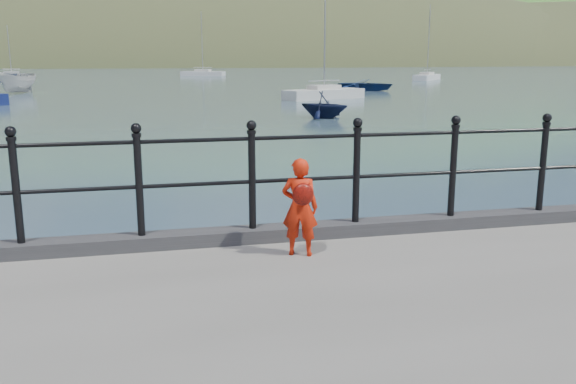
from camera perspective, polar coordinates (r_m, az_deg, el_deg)
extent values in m
plane|color=#2D4251|center=(7.43, 1.25, -11.33)|extent=(600.00, 600.00, 0.00)
cube|color=#28282B|center=(6.92, 1.60, -3.66)|extent=(60.00, 0.30, 0.15)
cylinder|color=black|center=(6.78, 1.63, 1.21)|extent=(18.00, 0.04, 0.04)
cylinder|color=black|center=(6.70, 1.65, 5.17)|extent=(18.00, 0.04, 0.04)
cylinder|color=black|center=(6.69, -24.06, -0.05)|extent=(0.08, 0.08, 1.05)
sphere|color=black|center=(6.60, -24.54, 5.17)|extent=(0.11, 0.11, 0.11)
cylinder|color=black|center=(6.57, -13.75, 0.47)|extent=(0.08, 0.08, 1.05)
sphere|color=black|center=(6.47, -14.03, 5.80)|extent=(0.11, 0.11, 0.11)
cylinder|color=black|center=(6.66, -3.38, 0.97)|extent=(0.08, 0.08, 1.05)
sphere|color=black|center=(6.56, -3.45, 6.24)|extent=(0.11, 0.11, 0.11)
cylinder|color=black|center=(6.95, 6.42, 1.42)|extent=(0.08, 0.08, 1.05)
sphere|color=black|center=(6.86, 6.54, 6.47)|extent=(0.11, 0.11, 0.11)
cylinder|color=black|center=(7.44, 15.17, 1.79)|extent=(0.08, 0.08, 1.05)
sphere|color=black|center=(7.35, 15.45, 6.50)|extent=(0.11, 0.11, 0.11)
cylinder|color=black|center=(8.07, 22.71, 2.07)|extent=(0.08, 0.08, 1.05)
sphere|color=black|center=(7.99, 23.09, 6.41)|extent=(0.11, 0.11, 0.11)
ellipsoid|color=#333A21|center=(203.58, -7.00, 7.34)|extent=(400.00, 100.00, 88.00)
ellipsoid|color=#387026|center=(270.46, 0.15, 6.18)|extent=(600.00, 180.00, 156.00)
cube|color=silver|center=(190.51, -23.70, 11.58)|extent=(9.00, 6.00, 6.00)
cube|color=#4C4744|center=(190.55, -23.81, 12.78)|extent=(9.50, 6.50, 2.00)
cube|color=silver|center=(187.86, -16.64, 12.10)|extent=(9.00, 6.00, 6.00)
cube|color=#4C4744|center=(187.90, -16.72, 13.32)|extent=(9.50, 6.50, 2.00)
cube|color=silver|center=(188.61, -7.30, 12.52)|extent=(9.00, 6.00, 6.00)
cube|color=#4C4744|center=(188.65, -7.33, 13.73)|extent=(9.50, 6.50, 2.00)
cube|color=silver|center=(193.30, 0.88, 12.61)|extent=(9.00, 6.00, 6.00)
cube|color=#4C4744|center=(193.34, 0.89, 13.80)|extent=(9.50, 6.50, 2.00)
imported|color=red|center=(6.22, 1.11, -1.42)|extent=(0.43, 0.36, 1.02)
ellipsoid|color=red|center=(6.06, 1.42, -0.22)|extent=(0.22, 0.11, 0.23)
imported|color=navy|center=(55.19, 7.32, 9.91)|extent=(5.97, 5.81, 1.01)
imported|color=silver|center=(55.08, -23.98, 9.33)|extent=(3.35, 4.87, 1.76)
imported|color=black|center=(30.38, 3.38, 8.16)|extent=(3.32, 3.31, 1.33)
cube|color=silver|center=(80.70, 12.86, 10.35)|extent=(5.73, 6.20, 0.90)
cube|color=beige|center=(80.69, 12.88, 10.70)|extent=(2.48, 2.59, 0.50)
cylinder|color=#A5A5A8|center=(80.68, 13.03, 13.70)|extent=(0.10, 0.10, 8.55)
cylinder|color=#A5A5A8|center=(80.68, 12.90, 11.09)|extent=(2.01, 2.30, 0.06)
cube|color=black|center=(91.07, -24.42, 9.78)|extent=(5.09, 2.12, 0.90)
cube|color=beige|center=(91.06, -24.45, 10.09)|extent=(1.85, 1.27, 0.50)
cylinder|color=#A5A5A8|center=(91.04, -24.63, 12.03)|extent=(0.10, 0.10, 6.29)
cylinder|color=#A5A5A8|center=(91.05, -24.48, 10.43)|extent=(2.21, 0.33, 0.06)
cube|color=silver|center=(95.80, -7.97, 10.85)|extent=(6.85, 4.55, 0.90)
cube|color=beige|center=(95.78, -7.98, 11.15)|extent=(2.69, 2.23, 0.50)
cylinder|color=#A5A5A8|center=(95.78, -8.06, 13.76)|extent=(0.10, 0.10, 8.83)
cylinder|color=#A5A5A8|center=(95.77, -7.99, 11.48)|extent=(2.74, 1.29, 0.06)
cube|color=beige|center=(44.00, 3.39, 9.00)|extent=(6.47, 4.15, 0.90)
cube|color=beige|center=(43.97, 3.40, 9.65)|extent=(2.51, 2.01, 0.50)
cylinder|color=#A5A5A8|center=(43.94, 3.46, 14.64)|extent=(0.10, 0.10, 7.76)
cylinder|color=#A5A5A8|center=(43.95, 3.41, 10.36)|extent=(2.62, 1.20, 0.06)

